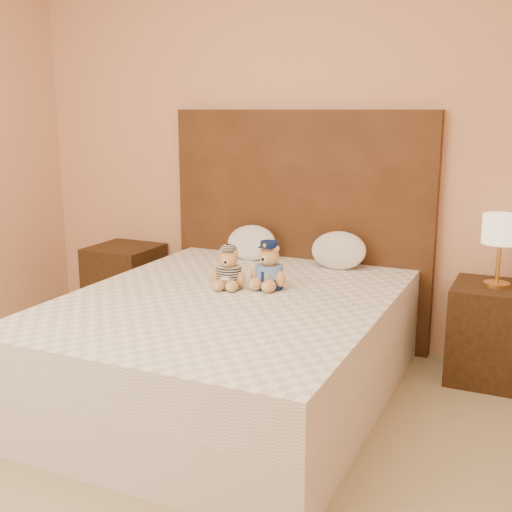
{
  "coord_description": "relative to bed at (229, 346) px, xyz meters",
  "views": [
    {
      "loc": [
        1.47,
        -1.65,
        1.5
      ],
      "look_at": [
        0.04,
        1.45,
        0.72
      ],
      "focal_mm": 45.0,
      "sensor_mm": 36.0,
      "label": 1
    }
  ],
  "objects": [
    {
      "name": "room_walls",
      "position": [
        0.0,
        -0.74,
        1.53
      ],
      "size": [
        4.04,
        4.52,
        2.72
      ],
      "color": "#E2A17B",
      "rests_on": "ground"
    },
    {
      "name": "lamp",
      "position": [
        1.25,
        0.8,
        0.57
      ],
      "size": [
        0.2,
        0.2,
        0.4
      ],
      "color": "gold",
      "rests_on": "nightstand_right"
    },
    {
      "name": "bed",
      "position": [
        0.0,
        0.0,
        0.0
      ],
      "size": [
        1.6,
        2.0,
        0.55
      ],
      "color": "white",
      "rests_on": "ground"
    },
    {
      "name": "nightstand_right",
      "position": [
        1.25,
        0.8,
        -0.0
      ],
      "size": [
        0.45,
        0.45,
        0.55
      ],
      "primitive_type": "cube",
      "color": "#3B2412",
      "rests_on": "ground"
    },
    {
      "name": "pillow_right",
      "position": [
        0.33,
        0.83,
        0.4
      ],
      "size": [
        0.34,
        0.22,
        0.24
      ],
      "primitive_type": "ellipsoid",
      "color": "white",
      "rests_on": "bed"
    },
    {
      "name": "teddy_prisoner",
      "position": [
        -0.07,
        0.14,
        0.39
      ],
      "size": [
        0.23,
        0.22,
        0.23
      ],
      "primitive_type": null,
      "rotation": [
        0.0,
        0.0,
        0.16
      ],
      "color": "#C2834B",
      "rests_on": "bed"
    },
    {
      "name": "headboard",
      "position": [
        0.0,
        1.01,
        0.47
      ],
      "size": [
        1.75,
        0.08,
        1.5
      ],
      "primitive_type": "cube",
      "color": "#533018",
      "rests_on": "ground"
    },
    {
      "name": "teddy_police",
      "position": [
        0.13,
        0.23,
        0.4
      ],
      "size": [
        0.25,
        0.24,
        0.26
      ],
      "primitive_type": null,
      "rotation": [
        0.0,
        0.0,
        -0.13
      ],
      "color": "#C2834B",
      "rests_on": "bed"
    },
    {
      "name": "nightstand_left",
      "position": [
        -1.25,
        0.8,
        -0.0
      ],
      "size": [
        0.45,
        0.45,
        0.55
      ],
      "primitive_type": "cube",
      "color": "#3B2412",
      "rests_on": "ground"
    },
    {
      "name": "pillow_left",
      "position": [
        -0.26,
        0.83,
        0.39
      ],
      "size": [
        0.34,
        0.22,
        0.24
      ],
      "primitive_type": "ellipsoid",
      "color": "white",
      "rests_on": "bed"
    }
  ]
}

